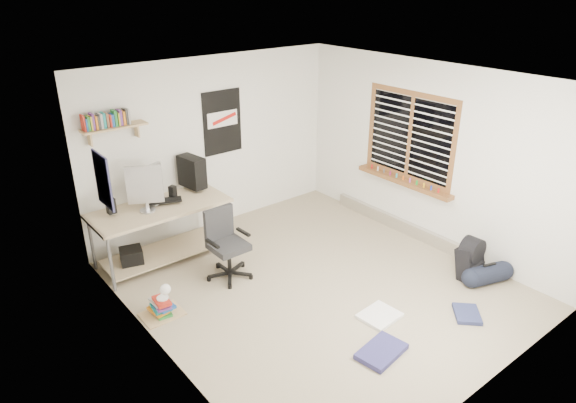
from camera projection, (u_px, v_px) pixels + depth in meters
floor at (315, 285)px, 6.32m from camera, size 4.00×4.50×0.01m
ceiling at (321, 79)px, 5.30m from camera, size 4.00×4.50×0.01m
back_wall at (214, 144)px, 7.42m from camera, size 4.00×0.01×2.50m
left_wall at (153, 244)px, 4.66m from camera, size 0.01×4.50×2.50m
right_wall at (428, 155)px, 6.96m from camera, size 0.01×4.50×2.50m
desk at (163, 234)px, 6.74m from camera, size 1.92×1.36×0.80m
monitor_left at (145, 191)px, 6.34m from camera, size 0.44×0.30×0.49m
monitor_right at (151, 187)px, 6.55m from camera, size 0.38×0.23×0.41m
pc_tower at (192, 172)px, 7.03m from camera, size 0.25×0.44×0.43m
keyboard at (164, 201)px, 6.64m from camera, size 0.47×0.31×0.02m
speaker_left at (111, 206)px, 6.28m from camera, size 0.10×0.10×0.20m
speaker_right at (173, 192)px, 6.73m from camera, size 0.10×0.10×0.16m
office_chair at (228, 242)px, 6.29m from camera, size 0.61×0.61×0.90m
wall_shelf at (114, 127)px, 6.29m from camera, size 0.80×0.22×0.24m
poster_back_wall at (222, 122)px, 7.36m from camera, size 0.62×0.03×0.92m
poster_left_wall at (103, 180)px, 5.43m from camera, size 0.02×0.42×0.60m
window at (409, 137)px, 7.06m from camera, size 0.10×1.50×1.26m
baseboard_heater at (401, 225)px, 7.61m from camera, size 0.08×2.50×0.18m
backpack at (470, 263)px, 6.39m from camera, size 0.35×0.28×0.45m
duffel_bag at (488, 273)px, 6.29m from camera, size 0.31×0.31×0.49m
tshirt at (379, 316)px, 5.70m from camera, size 0.45×0.39×0.04m
jeans_a at (381, 351)px, 5.15m from camera, size 0.56×0.40×0.06m
jeans_b at (467, 314)px, 5.73m from camera, size 0.44×0.44×0.04m
book_stack at (161, 303)px, 5.69m from camera, size 0.50×0.44×0.29m
desk_lamp at (161, 286)px, 5.60m from camera, size 0.21×0.26×0.22m
subwoofer at (132, 260)px, 6.59m from camera, size 0.34×0.34×0.31m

